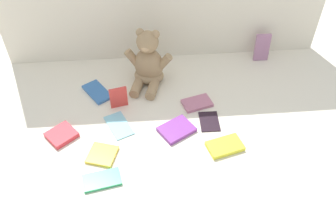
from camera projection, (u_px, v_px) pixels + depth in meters
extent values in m
plane|color=silver|center=(172.00, 112.00, 1.44)|extent=(3.20, 3.20, 0.00)
ellipsoid|color=#9E7F5B|center=(149.00, 65.00, 1.53)|extent=(0.14, 0.12, 0.16)
ellipsoid|color=#9E7F5B|center=(149.00, 75.00, 1.56)|extent=(0.15, 0.13, 0.06)
sphere|color=#9E7F5B|center=(147.00, 42.00, 1.44)|extent=(0.11, 0.11, 0.09)
ellipsoid|color=tan|center=(146.00, 48.00, 1.42)|extent=(0.04, 0.04, 0.03)
sphere|color=#9E7F5B|center=(140.00, 32.00, 1.43)|extent=(0.04, 0.04, 0.03)
sphere|color=#9E7F5B|center=(156.00, 34.00, 1.42)|extent=(0.04, 0.04, 0.03)
cylinder|color=#9E7F5B|center=(133.00, 58.00, 1.51)|extent=(0.08, 0.05, 0.08)
cylinder|color=#9E7F5B|center=(164.00, 62.00, 1.50)|extent=(0.08, 0.05, 0.08)
cylinder|color=#9E7F5B|center=(137.00, 88.00, 1.51)|extent=(0.06, 0.10, 0.04)
cylinder|color=#9E7F5B|center=(152.00, 90.00, 1.50)|extent=(0.06, 0.10, 0.04)
cube|color=red|center=(119.00, 97.00, 1.43)|extent=(0.07, 0.03, 0.09)
cube|color=#A77096|center=(262.00, 47.00, 1.65)|extent=(0.07, 0.03, 0.13)
cube|color=#7F3596|center=(177.00, 129.00, 1.36)|extent=(0.15, 0.14, 0.02)
cube|color=#32A766|center=(102.00, 180.00, 1.20)|extent=(0.13, 0.09, 0.01)
cube|color=#B26784|center=(197.00, 103.00, 1.47)|extent=(0.13, 0.10, 0.01)
cube|color=#79BDD3|center=(119.00, 125.00, 1.38)|extent=(0.12, 0.15, 0.01)
cube|color=yellow|center=(225.00, 146.00, 1.30)|extent=(0.14, 0.11, 0.02)
cube|color=red|center=(62.00, 135.00, 1.34)|extent=(0.13, 0.13, 0.02)
cube|color=yellow|center=(102.00, 155.00, 1.28)|extent=(0.12, 0.12, 0.01)
cube|color=black|center=(209.00, 121.00, 1.40)|extent=(0.08, 0.11, 0.01)
cube|color=#3267AD|center=(97.00, 92.00, 1.52)|extent=(0.14, 0.16, 0.01)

